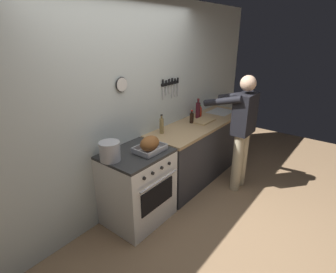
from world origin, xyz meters
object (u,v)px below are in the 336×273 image
at_px(stock_pot, 110,151).
at_px(bottle_wine_red, 198,110).
at_px(bottle_soy_sauce, 192,118).
at_px(person_cook, 242,127).
at_px(stove, 138,187).
at_px(bottle_hot_sauce, 200,112).
at_px(roasting_pan, 150,145).
at_px(bottle_vinegar, 162,125).
at_px(cutting_board, 203,121).

bearing_deg(stock_pot, bottle_wine_red, 1.91).
bearing_deg(bottle_soy_sauce, person_cook, -77.41).
xyz_separation_m(stove, bottle_hot_sauce, (1.65, 0.16, 0.53)).
height_order(stove, person_cook, person_cook).
bearing_deg(stove, bottle_hot_sauce, 5.67).
distance_m(roasting_pan, bottle_vinegar, 0.60).
distance_m(stove, roasting_pan, 0.56).
relative_size(person_cook, cutting_board, 4.61).
relative_size(roasting_pan, bottle_vinegar, 1.34).
bearing_deg(bottle_vinegar, stock_pot, -175.30).
height_order(stock_pot, bottle_wine_red, bottle_wine_red).
relative_size(person_cook, bottle_vinegar, 6.30).
bearing_deg(bottle_vinegar, bottle_soy_sauce, -7.26).
xyz_separation_m(bottle_soy_sauce, bottle_vinegar, (-0.62, 0.08, 0.03)).
xyz_separation_m(roasting_pan, bottle_soy_sauce, (1.15, 0.19, -0.00)).
height_order(person_cook, bottle_vinegar, person_cook).
xyz_separation_m(person_cook, bottle_hot_sauce, (0.20, 0.80, 0.03)).
distance_m(person_cook, stock_pot, 1.89).
distance_m(roasting_pan, bottle_soy_sauce, 1.17).
xyz_separation_m(stove, cutting_board, (1.46, -0.02, 0.46)).
xyz_separation_m(stove, bottle_vinegar, (0.66, 0.16, 0.56)).
bearing_deg(bottle_wine_red, cutting_board, -120.54).
bearing_deg(bottle_vinegar, stove, -166.14).
xyz_separation_m(stock_pot, bottle_hot_sauce, (1.94, 0.08, -0.03)).
distance_m(stove, person_cook, 1.66).
relative_size(cutting_board, bottle_soy_sauce, 1.82).
bearing_deg(stock_pot, bottle_hot_sauce, 2.32).
bearing_deg(stock_pot, bottle_vinegar, 4.70).
xyz_separation_m(person_cook, cutting_board, (0.01, 0.63, -0.04)).
height_order(bottle_soy_sauce, bottle_hot_sauce, bottle_soy_sauce).
relative_size(person_cook, bottle_soy_sauce, 8.38).
xyz_separation_m(stock_pot, bottle_wine_red, (1.85, 0.06, 0.03)).
bearing_deg(cutting_board, bottle_vinegar, 167.24).
xyz_separation_m(bottle_soy_sauce, bottle_hot_sauce, (0.37, 0.08, -0.00)).
relative_size(cutting_board, bottle_hot_sauce, 1.92).
xyz_separation_m(cutting_board, bottle_vinegar, (-0.79, 0.18, 0.10)).
relative_size(person_cook, bottle_hot_sauce, 8.85).
height_order(bottle_wine_red, bottle_hot_sauce, bottle_wine_red).
bearing_deg(bottle_hot_sauce, cutting_board, -137.00).
height_order(stock_pot, bottle_vinegar, bottle_vinegar).
distance_m(stove, bottle_wine_red, 1.66).
distance_m(stove, cutting_board, 1.53).
bearing_deg(bottle_soy_sauce, bottle_vinegar, 172.74).
relative_size(stock_pot, cutting_board, 0.62).
xyz_separation_m(cutting_board, bottle_soy_sauce, (-0.17, 0.10, 0.07)).
bearing_deg(bottle_wine_red, bottle_vinegar, 178.89).
bearing_deg(bottle_hot_sauce, bottle_wine_red, -170.02).
bearing_deg(person_cook, bottle_hot_sauce, -1.98).
height_order(stove, bottle_soy_sauce, bottle_soy_sauce).
height_order(cutting_board, bottle_hot_sauce, bottle_hot_sauce).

